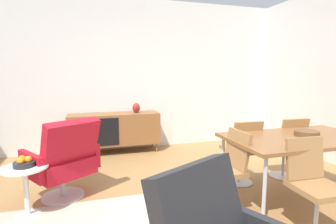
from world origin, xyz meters
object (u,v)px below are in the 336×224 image
vase_cobalt (136,108)px  side_table_round (26,186)px  dining_chair_front_left (313,184)px  lounge_chair_red (64,159)px  dining_chair_near_window (227,168)px  sideboard (115,129)px  dining_table (299,140)px  dining_chair_back_left (242,149)px  dining_chair_back_right (287,145)px  fruit_bowl (24,163)px  wooden_bowl_on_table (307,133)px

vase_cobalt → side_table_round: vase_cobalt is taller
dining_chair_front_left → lounge_chair_red: lounge_chair_red is taller
dining_chair_near_window → lounge_chair_red: lounge_chair_red is taller
lounge_chair_red → side_table_round: bearing=-139.1°
sideboard → vase_cobalt: bearing=0.3°
dining_table → dining_chair_back_left: (-0.35, 0.56, -0.23)m
dining_chair_back_right → side_table_round: dining_chair_back_right is taller
sideboard → dining_chair_front_left: bearing=-64.3°
vase_cobalt → dining_chair_back_left: 2.18m
sideboard → side_table_round: sideboard is taller
dining_table → fruit_bowl: bearing=170.1°
vase_cobalt → side_table_round: 2.49m
wooden_bowl_on_table → vase_cobalt: bearing=121.3°
dining_chair_front_left → lounge_chair_red: 2.55m
dining_chair_front_left → vase_cobalt: bearing=109.1°
dining_chair_back_right → side_table_round: 3.20m
dining_chair_back_right → side_table_round: size_ratio=1.65×
vase_cobalt → side_table_round: (-1.46, -1.95, -0.49)m
dining_chair_back_right → lounge_chair_red: 2.86m
dining_table → side_table_round: dining_table is taller
dining_table → dining_chair_near_window: size_ratio=1.87×
side_table_round → dining_chair_back_right: bearing=1.1°
dining_chair_near_window → sideboard: bearing=110.3°
fruit_bowl → dining_chair_back_right: bearing=1.1°
dining_table → lounge_chair_red: 2.64m
dining_chair_back_right → side_table_round: bearing=-178.9°
dining_chair_back_right → wooden_bowl_on_table: bearing=-113.9°
dining_chair_near_window → dining_chair_back_left: bearing=46.2°
vase_cobalt → dining_chair_near_window: bearing=-78.5°
vase_cobalt → dining_chair_back_left: vase_cobalt is taller
sideboard → dining_chair_front_left: 3.33m
lounge_chair_red → fruit_bowl: lounge_chair_red is taller
sideboard → side_table_round: size_ratio=3.08×
vase_cobalt → dining_chair_back_left: bearing=-61.3°
side_table_round → fruit_bowl: 0.24m
sideboard → dining_chair_back_right: 2.85m
wooden_bowl_on_table → dining_chair_back_left: bearing=129.1°
sideboard → wooden_bowl_on_table: wooden_bowl_on_table is taller
side_table_round → dining_table: bearing=-9.9°
wooden_bowl_on_table → dining_table: bearing=-179.1°
dining_chair_near_window → vase_cobalt: bearing=101.5°
wooden_bowl_on_table → dining_chair_back_right: (0.25, 0.56, -0.30)m
dining_chair_near_window → fruit_bowl: 2.02m
vase_cobalt → dining_table: 2.82m
wooden_bowl_on_table → fruit_bowl: 3.00m
fruit_bowl → sideboard: bearing=61.5°
dining_chair_front_left → side_table_round: bearing=157.1°
dining_chair_near_window → wooden_bowl_on_table: bearing=-0.0°
sideboard → dining_chair_near_window: (0.90, -2.44, 0.03)m
vase_cobalt → dining_chair_near_window: (0.50, -2.45, -0.34)m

